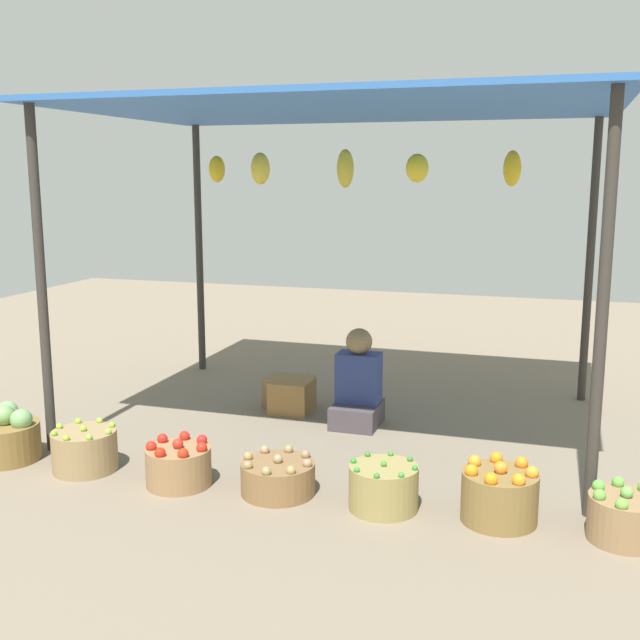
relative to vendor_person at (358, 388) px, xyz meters
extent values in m
plane|color=#7D6F5B|center=(-0.13, 0.02, -0.30)|extent=(14.00, 14.00, 0.00)
cylinder|color=#38332D|center=(-1.98, -1.22, 0.92)|extent=(0.07, 0.07, 2.44)
cylinder|color=#38332D|center=(1.72, -1.22, 0.92)|extent=(0.07, 0.07, 2.44)
cylinder|color=#38332D|center=(-1.98, 1.26, 0.92)|extent=(0.07, 0.07, 2.44)
cylinder|color=#38332D|center=(1.72, 1.26, 0.92)|extent=(0.07, 0.07, 2.44)
cube|color=#3369BB|center=(-0.13, 0.02, 2.16)|extent=(4.01, 2.78, 0.04)
ellipsoid|color=yellow|center=(-1.39, 0.45, 1.72)|extent=(0.14, 0.14, 0.22)
ellipsoid|color=yellow|center=(-0.79, -0.04, 1.72)|extent=(0.15, 0.15, 0.25)
ellipsoid|color=gold|center=(-0.15, 0.13, 1.72)|extent=(0.13, 0.13, 0.30)
ellipsoid|color=yellow|center=(0.47, -0.20, 1.72)|extent=(0.16, 0.16, 0.20)
ellipsoid|color=yellow|center=(1.09, 0.39, 1.72)|extent=(0.13, 0.13, 0.27)
cube|color=#473E45|center=(0.00, -0.03, -0.21)|extent=(0.36, 0.44, 0.18)
cube|color=navy|center=(0.00, 0.02, 0.08)|extent=(0.34, 0.22, 0.40)
sphere|color=olive|center=(0.00, 0.02, 0.38)|extent=(0.21, 0.21, 0.21)
cylinder|color=olive|center=(-2.15, -1.50, -0.17)|extent=(0.47, 0.47, 0.26)
sphere|color=#7AA75D|center=(-2.15, -1.50, 0.02)|extent=(0.15, 0.15, 0.15)
sphere|color=#76A765|center=(-2.01, -1.50, 0.01)|extent=(0.15, 0.15, 0.15)
sphere|color=#77AC6E|center=(-2.23, -1.37, 0.01)|extent=(0.15, 0.15, 0.15)
cylinder|color=#987D52|center=(-1.51, -1.50, -0.16)|extent=(0.43, 0.43, 0.27)
sphere|color=#8DCC33|center=(-1.51, -1.50, -0.01)|extent=(0.04, 0.04, 0.04)
sphere|color=#8CC43C|center=(-1.32, -1.50, -0.01)|extent=(0.04, 0.04, 0.04)
sphere|color=#89CE37|center=(-1.38, -1.36, -0.01)|extent=(0.04, 0.04, 0.04)
sphere|color=#93CB3F|center=(-1.51, -1.31, -0.01)|extent=(0.04, 0.04, 0.04)
sphere|color=#92CF32|center=(-1.65, -1.36, -0.01)|extent=(0.04, 0.04, 0.04)
sphere|color=#92C334|center=(-1.71, -1.50, -0.01)|extent=(0.04, 0.04, 0.04)
sphere|color=#82BC33|center=(-1.65, -1.63, -0.01)|extent=(0.04, 0.04, 0.04)
sphere|color=#90C12E|center=(-1.51, -1.69, -0.01)|extent=(0.04, 0.04, 0.04)
sphere|color=#83BE38|center=(-1.38, -1.63, -0.01)|extent=(0.04, 0.04, 0.04)
cylinder|color=#97724A|center=(-0.79, -1.53, -0.17)|extent=(0.42, 0.42, 0.25)
sphere|color=red|center=(-0.79, -1.53, -0.02)|extent=(0.07, 0.07, 0.07)
sphere|color=red|center=(-0.62, -1.53, -0.03)|extent=(0.07, 0.07, 0.07)
sphere|color=red|center=(-0.68, -1.40, -0.03)|extent=(0.07, 0.07, 0.07)
sphere|color=red|center=(-0.83, -1.37, -0.03)|extent=(0.07, 0.07, 0.07)
sphere|color=red|center=(-0.94, -1.46, -0.03)|extent=(0.07, 0.07, 0.07)
sphere|color=red|center=(-0.94, -1.61, -0.03)|extent=(0.07, 0.07, 0.07)
sphere|color=red|center=(-0.83, -1.70, -0.03)|extent=(0.07, 0.07, 0.07)
sphere|color=red|center=(-0.68, -1.66, -0.03)|extent=(0.07, 0.07, 0.07)
cylinder|color=olive|center=(-0.13, -1.47, -0.20)|extent=(0.47, 0.47, 0.20)
sphere|color=tan|center=(-0.13, -1.47, -0.07)|extent=(0.06, 0.06, 0.06)
sphere|color=#A17D60|center=(0.06, -1.47, -0.08)|extent=(0.06, 0.06, 0.06)
sphere|color=#97755A|center=(0.00, -1.33, -0.08)|extent=(0.06, 0.06, 0.06)
sphere|color=#968354|center=(-0.13, -1.27, -0.08)|extent=(0.06, 0.06, 0.06)
sphere|color=tan|center=(-0.27, -1.33, -0.08)|extent=(0.06, 0.06, 0.06)
sphere|color=#A3874D|center=(-0.33, -1.47, -0.08)|extent=(0.06, 0.06, 0.06)
sphere|color=#947E4E|center=(-0.27, -1.61, -0.08)|extent=(0.06, 0.06, 0.06)
sphere|color=#948554|center=(-0.13, -1.67, -0.08)|extent=(0.06, 0.06, 0.06)
sphere|color=#9F894D|center=(0.00, -1.61, -0.08)|extent=(0.06, 0.06, 0.06)
cylinder|color=#98874D|center=(0.55, -1.49, -0.16)|extent=(0.42, 0.42, 0.27)
sphere|color=#419025|center=(0.55, -1.49, -0.02)|extent=(0.04, 0.04, 0.04)
sphere|color=#318D36|center=(0.74, -1.49, -0.02)|extent=(0.04, 0.04, 0.04)
sphere|color=#338231|center=(0.68, -1.36, -0.02)|extent=(0.04, 0.04, 0.04)
sphere|color=#3E8C2E|center=(0.55, -1.30, -0.02)|extent=(0.04, 0.04, 0.04)
sphere|color=#34832B|center=(0.42, -1.36, -0.02)|extent=(0.04, 0.04, 0.04)
sphere|color=#308F2E|center=(0.36, -1.49, -0.02)|extent=(0.04, 0.04, 0.04)
sphere|color=green|center=(0.42, -1.62, -0.02)|extent=(0.04, 0.04, 0.04)
sphere|color=#358230|center=(0.55, -1.68, -0.02)|extent=(0.04, 0.04, 0.04)
sphere|color=green|center=(0.68, -1.62, -0.02)|extent=(0.04, 0.04, 0.04)
cylinder|color=olive|center=(1.22, -1.45, -0.15)|extent=(0.44, 0.44, 0.29)
sphere|color=orange|center=(1.22, -1.45, 0.02)|extent=(0.08, 0.08, 0.08)
sphere|color=orange|center=(1.40, -1.45, 0.02)|extent=(0.08, 0.08, 0.08)
sphere|color=orange|center=(1.33, -1.32, 0.02)|extent=(0.08, 0.08, 0.08)
sphere|color=orange|center=(1.18, -1.28, 0.02)|extent=(0.08, 0.08, 0.08)
sphere|color=orange|center=(1.07, -1.38, 0.02)|extent=(0.08, 0.08, 0.08)
sphere|color=orange|center=(1.07, -1.53, 0.02)|extent=(0.08, 0.08, 0.08)
sphere|color=orange|center=(1.18, -1.62, 0.02)|extent=(0.08, 0.08, 0.08)
sphere|color=orange|center=(1.33, -1.59, 0.02)|extent=(0.08, 0.08, 0.08)
cylinder|color=#93724C|center=(1.90, -1.49, -0.17)|extent=(0.40, 0.40, 0.25)
sphere|color=#6DAF51|center=(1.90, -1.49, -0.02)|extent=(0.07, 0.07, 0.07)
sphere|color=#65B142|center=(1.86, -1.34, -0.03)|extent=(0.07, 0.07, 0.07)
sphere|color=#61BC43|center=(1.75, -1.42, -0.03)|extent=(0.07, 0.07, 0.07)
sphere|color=#6AAB40|center=(1.75, -1.56, -0.03)|extent=(0.07, 0.07, 0.07)
sphere|color=#72B640|center=(1.86, -1.65, -0.03)|extent=(0.07, 0.07, 0.07)
cube|color=olive|center=(-0.70, 0.30, -0.17)|extent=(0.40, 0.27, 0.26)
cube|color=olive|center=(-0.61, 0.15, -0.16)|extent=(0.33, 0.33, 0.27)
camera|label=1|loc=(1.49, -5.73, 1.67)|focal=43.27mm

